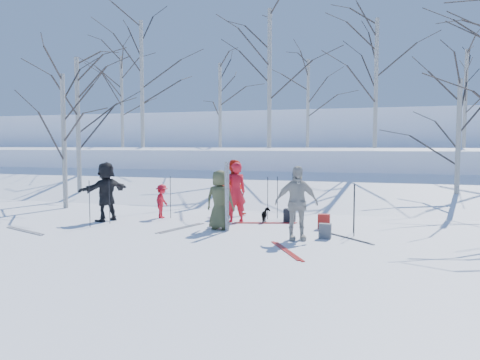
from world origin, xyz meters
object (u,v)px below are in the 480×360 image
(skier_grey_west, at_px, (106,191))
(backpack_red, at_px, (324,222))
(skier_cream_east, at_px, (296,203))
(dog, at_px, (266,215))
(skier_red_north, at_px, (236,192))
(skier_redor_behind, at_px, (233,187))
(skier_olive_center, at_px, (220,200))
(skier_red_seated, at_px, (162,201))
(backpack_grey, at_px, (325,231))
(backpack_dark, at_px, (290,215))

(skier_grey_west, xyz_separation_m, backpack_red, (6.60, 0.63, -0.70))
(skier_cream_east, distance_m, dog, 2.75)
(skier_grey_west, height_order, backpack_red, skier_grey_west)
(skier_red_north, distance_m, backpack_red, 2.86)
(skier_cream_east, relative_size, backpack_red, 4.37)
(skier_redor_behind, height_order, backpack_red, skier_redor_behind)
(skier_olive_center, xyz_separation_m, skier_red_seated, (-2.47, 1.34, -0.28))
(skier_cream_east, relative_size, skier_grey_west, 1.00)
(skier_red_seated, height_order, skier_grey_west, skier_grey_west)
(skier_olive_center, relative_size, backpack_red, 3.94)
(skier_cream_east, xyz_separation_m, backpack_grey, (0.66, 0.37, -0.73))
(skier_cream_east, bearing_deg, backpack_grey, 5.90)
(skier_redor_behind, distance_m, skier_cream_east, 4.45)
(skier_grey_west, bearing_deg, backpack_red, 117.08)
(skier_grey_west, height_order, backpack_grey, skier_grey_west)
(skier_redor_behind, relative_size, backpack_red, 4.41)
(backpack_red, xyz_separation_m, backpack_grey, (0.21, -1.34, -0.02))
(skier_olive_center, bearing_deg, backpack_grey, 173.74)
(backpack_red, distance_m, backpack_dark, 1.49)
(skier_olive_center, height_order, skier_red_seated, skier_olive_center)
(dog, relative_size, backpack_grey, 1.41)
(skier_red_north, relative_size, backpack_red, 4.34)
(skier_cream_east, bearing_deg, skier_red_north, 113.86)
(skier_red_north, distance_m, skier_redor_behind, 1.41)
(skier_red_seated, height_order, backpack_grey, skier_red_seated)
(skier_redor_behind, bearing_deg, dog, 141.02)
(skier_red_north, bearing_deg, dog, 151.60)
(skier_redor_behind, distance_m, dog, 1.98)
(dog, bearing_deg, skier_grey_west, 4.28)
(skier_red_seated, xyz_separation_m, backpack_grey, (5.43, -1.74, -0.35))
(dog, xyz_separation_m, backpack_grey, (2.03, -1.91, -0.04))
(skier_red_north, height_order, skier_grey_west, skier_grey_west)
(skier_red_seated, bearing_deg, skier_grey_west, 121.82)
(backpack_dark, bearing_deg, skier_olive_center, -130.11)
(skier_olive_center, xyz_separation_m, skier_grey_west, (-3.85, 0.31, 0.09))
(dog, bearing_deg, skier_redor_behind, -49.33)
(skier_red_seated, height_order, skier_cream_east, skier_cream_east)
(skier_olive_center, xyz_separation_m, backpack_grey, (2.96, -0.39, -0.64))
(skier_olive_center, height_order, backpack_dark, skier_olive_center)
(skier_redor_behind, bearing_deg, skier_grey_west, 35.91)
(skier_cream_east, distance_m, backpack_red, 1.90)
(skier_red_seated, relative_size, skier_cream_east, 0.59)
(skier_red_seated, height_order, backpack_dark, skier_red_seated)
(skier_olive_center, distance_m, skier_redor_behind, 2.74)
(skier_olive_center, distance_m, skier_grey_west, 3.86)
(skier_grey_west, bearing_deg, backpack_dark, 127.67)
(skier_redor_behind, height_order, backpack_grey, skier_redor_behind)
(skier_red_north, height_order, skier_cream_east, skier_cream_east)
(skier_grey_west, xyz_separation_m, backpack_dark, (5.43, 1.56, -0.71))
(skier_red_north, height_order, dog, skier_red_north)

